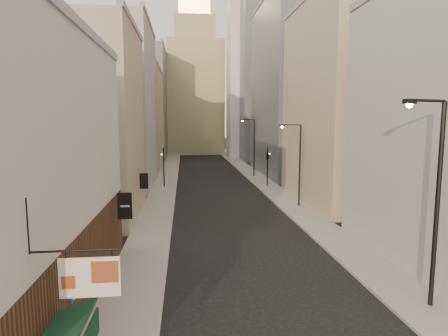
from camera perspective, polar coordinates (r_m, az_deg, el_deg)
The scene contains 17 objects.
sidewalk_left at distance 62.44m, azimuth -8.34°, elevation -0.48°, with size 3.00×140.00×0.15m, color gray.
sidewalk_right at distance 63.25m, azimuth 3.51°, elevation -0.32°, with size 3.00×140.00×0.15m, color gray.
near_building_left at distance 17.48m, azimuth -29.75°, elevation -1.25°, with size 8.30×23.04×12.30m.
left_bldg_beige at distance 33.82m, azimuth -19.95°, elevation 6.24°, with size 8.00×12.00×16.00m, color gray.
left_bldg_grey at distance 49.53m, azimuth -15.59°, elevation 8.88°, with size 8.00×16.00×20.00m, color #96979B.
left_bldg_tan at distance 67.33m, azimuth -13.02°, elevation 7.15°, with size 8.00×18.00×17.00m, color tan.
left_bldg_wingrid at distance 87.29m, azimuth -11.49°, elevation 9.45°, with size 8.00×20.00×24.00m, color gray.
right_bldg_beige at distance 40.18m, azimuth 17.58°, elevation 9.27°, with size 8.00×16.00×20.00m, color gray.
right_bldg_wingrid at distance 59.22m, azimuth 9.79°, elevation 11.62°, with size 8.00×20.00×26.00m, color gray.
highrise at distance 89.34m, azimuth 8.74°, elevation 18.29°, with size 21.00×23.00×51.20m.
clock_tower at distance 99.33m, azimuth -4.43°, elevation 12.53°, with size 14.00×14.00×44.90m.
white_tower at distance 86.60m, azimuth 3.36°, elevation 13.99°, with size 8.00×8.00×41.50m.
streetlamp_near at distance 18.32m, azimuth 29.40°, elevation -3.35°, with size 2.33×0.89×9.17m.
streetlamp_mid at distance 36.51m, azimuth 11.17°, elevation 1.17°, with size 2.09×0.42×7.99m.
streetlamp_far at distance 55.65m, azimuth 4.41°, elevation 3.64°, with size 2.24×0.52×8.58m.
traffic_light_left at distance 46.95m, azimuth -9.19°, elevation 1.21°, with size 0.54×0.42×5.00m.
traffic_light_right at distance 47.46m, azimuth 6.66°, elevation 1.75°, with size 0.69×0.69×5.00m.
Camera 1 is at (-3.94, -6.84, 8.29)m, focal length 30.00 mm.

